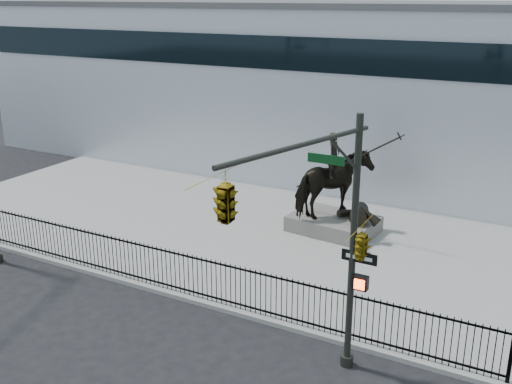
% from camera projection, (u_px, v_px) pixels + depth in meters
% --- Properties ---
extents(ground, '(120.00, 120.00, 0.00)m').
position_uv_depth(ground, '(141.00, 308.00, 19.46)').
color(ground, black).
rests_on(ground, ground).
extents(plaza, '(30.00, 12.00, 0.15)m').
position_uv_depth(plaza, '(246.00, 233.00, 25.28)').
color(plaza, gray).
rests_on(plaza, ground).
extents(building, '(44.00, 14.00, 9.00)m').
position_uv_depth(building, '(355.00, 88.00, 34.73)').
color(building, silver).
rests_on(building, ground).
extents(picket_fence, '(22.10, 0.10, 1.50)m').
position_uv_depth(picket_fence, '(163.00, 268.00, 20.22)').
color(picket_fence, black).
rests_on(picket_fence, plaza).
extents(statue_plinth, '(3.71, 2.74, 0.65)m').
position_uv_depth(statue_plinth, '(333.00, 224.00, 25.24)').
color(statue_plinth, '#56534F').
rests_on(statue_plinth, plaza).
extents(equestrian_statue, '(4.44, 2.98, 3.78)m').
position_uv_depth(equestrian_statue, '(337.00, 186.00, 24.67)').
color(equestrian_statue, black).
rests_on(equestrian_statue, statue_plinth).
extents(traffic_signal_right, '(2.17, 6.86, 7.00)m').
position_uv_depth(traffic_signal_right, '(300.00, 223.00, 13.34)').
color(traffic_signal_right, '#262923').
rests_on(traffic_signal_right, ground).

